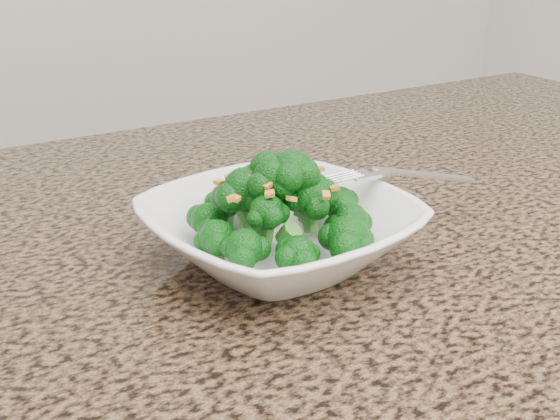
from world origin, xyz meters
TOP-DOWN VIEW (x-y plane):
  - granite_counter at (0.00, 0.30)m, footprint 1.64×1.04m
  - bowl at (-0.04, 0.33)m, footprint 0.26×0.26m
  - broccoli_pile at (-0.04, 0.33)m, footprint 0.20×0.20m
  - garlic_topping at (-0.04, 0.33)m, footprint 0.12×0.12m
  - fork at (0.07, 0.33)m, footprint 0.19×0.07m

SIDE VIEW (x-z plane):
  - granite_counter at x=0.00m, z-range 0.87..0.90m
  - bowl at x=-0.04m, z-range 0.90..0.96m
  - fork at x=0.07m, z-range 0.96..0.97m
  - broccoli_pile at x=-0.04m, z-range 0.96..1.03m
  - garlic_topping at x=-0.04m, z-range 1.03..1.03m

